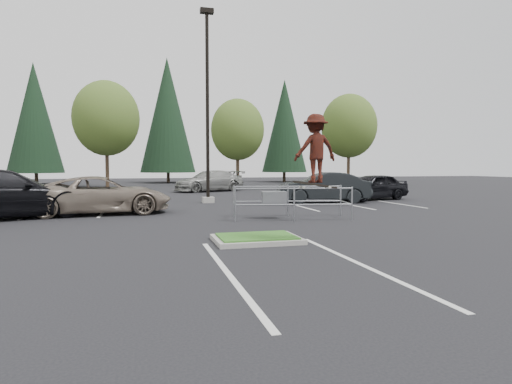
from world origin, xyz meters
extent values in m
plane|color=black|center=(0.00, 0.00, 0.00)|extent=(120.00, 120.00, 0.00)
cube|color=gray|center=(0.00, 0.00, 0.06)|extent=(2.20, 1.60, 0.12)
cube|color=#1F571B|center=(0.00, 0.00, 0.13)|extent=(1.95, 1.35, 0.05)
cube|color=silver|center=(-4.50, 9.00, 0.00)|extent=(0.12, 5.20, 0.01)
cube|color=silver|center=(-7.20, 9.00, 0.00)|extent=(0.12, 5.20, 0.01)
cube|color=silver|center=(4.50, 9.00, 0.00)|extent=(0.12, 5.20, 0.01)
cube|color=silver|center=(7.20, 9.00, 0.00)|extent=(0.12, 5.20, 0.01)
cube|color=silver|center=(9.90, 9.00, 0.00)|extent=(0.12, 5.20, 0.01)
cube|color=silver|center=(-1.35, -3.00, 0.00)|extent=(0.12, 6.00, 0.01)
cube|color=silver|center=(1.35, -3.00, 0.00)|extent=(0.12, 6.00, 0.01)
cube|color=gray|center=(0.50, 12.00, 0.15)|extent=(0.60, 0.60, 0.30)
cylinder|color=black|center=(0.50, 12.00, 5.00)|extent=(0.18, 0.18, 10.00)
cube|color=black|center=(0.50, 12.00, 10.00)|extent=(0.70, 0.35, 0.25)
cylinder|color=#38281C|center=(-6.00, 30.50, 1.75)|extent=(0.32, 0.32, 3.50)
ellipsoid|color=#366124|center=(-6.00, 30.50, 6.26)|extent=(5.89, 5.89, 6.77)
sphere|color=#366124|center=(-5.40, 30.20, 5.52)|extent=(3.68, 3.68, 3.68)
sphere|color=#366124|center=(-6.50, 30.90, 5.70)|extent=(4.05, 4.05, 4.05)
cylinder|color=#38281C|center=(6.00, 29.80, 1.52)|extent=(0.32, 0.32, 3.04)
ellipsoid|color=#366124|center=(6.00, 29.80, 5.44)|extent=(5.12, 5.12, 5.89)
sphere|color=#366124|center=(6.60, 29.50, 4.80)|extent=(3.20, 3.20, 3.20)
sphere|color=#366124|center=(5.50, 30.20, 4.96)|extent=(3.52, 3.52, 3.52)
cylinder|color=#38281C|center=(18.00, 30.30, 1.71)|extent=(0.32, 0.32, 3.42)
ellipsoid|color=#366124|center=(18.00, 30.30, 6.12)|extent=(5.76, 5.76, 6.62)
sphere|color=#366124|center=(18.60, 30.00, 5.40)|extent=(3.60, 3.60, 3.60)
sphere|color=#366124|center=(17.50, 30.70, 5.58)|extent=(3.96, 3.96, 3.96)
cylinder|color=#38281C|center=(-14.00, 40.00, 0.60)|extent=(0.36, 0.36, 1.20)
cone|color=black|center=(-14.00, 40.00, 7.10)|extent=(5.72, 5.72, 11.80)
cylinder|color=#38281C|center=(0.00, 40.50, 0.60)|extent=(0.36, 0.36, 1.20)
cone|color=black|center=(0.00, 40.50, 7.85)|extent=(6.38, 6.38, 13.30)
cylinder|color=#38281C|center=(14.00, 39.50, 0.60)|extent=(0.36, 0.36, 1.20)
cone|color=black|center=(14.00, 39.50, 6.85)|extent=(5.50, 5.50, 11.30)
cylinder|color=gray|center=(0.30, 4.08, 0.61)|extent=(0.06, 0.06, 1.21)
cylinder|color=gray|center=(0.56, 5.53, 0.61)|extent=(0.06, 0.06, 1.21)
cylinder|color=gray|center=(2.37, 3.71, 0.61)|extent=(0.06, 0.06, 1.21)
cylinder|color=gray|center=(2.63, 5.16, 0.61)|extent=(0.06, 0.06, 1.21)
cylinder|color=gray|center=(4.44, 3.34, 0.61)|extent=(0.06, 0.06, 1.21)
cylinder|color=gray|center=(4.70, 4.79, 0.61)|extent=(0.06, 0.06, 1.21)
cylinder|color=gray|center=(2.37, 3.71, 0.58)|extent=(4.16, 0.79, 0.05)
cylinder|color=gray|center=(2.37, 3.71, 1.16)|extent=(4.16, 0.79, 0.05)
cylinder|color=gray|center=(2.63, 5.16, 0.58)|extent=(4.16, 0.79, 0.05)
cylinder|color=gray|center=(2.63, 5.16, 1.16)|extent=(4.16, 0.79, 0.05)
cube|color=gray|center=(1.88, 4.55, 0.76)|extent=(0.98, 0.70, 0.51)
cube|color=black|center=(1.20, -1.00, 1.51)|extent=(1.10, 0.40, 0.20)
cylinder|color=beige|center=(0.87, -1.11, 1.45)|extent=(0.07, 0.04, 0.07)
cylinder|color=beige|center=(0.87, -0.89, 1.45)|extent=(0.07, 0.04, 0.07)
cylinder|color=beige|center=(1.53, -1.11, 1.45)|extent=(0.07, 0.04, 0.07)
cylinder|color=beige|center=(1.53, -0.89, 1.45)|extent=(0.07, 0.04, 0.07)
imported|color=#651C0D|center=(1.20, -1.00, 2.38)|extent=(1.12, 0.70, 1.65)
imported|color=gray|center=(-4.50, 7.80, 0.77)|extent=(5.74, 3.02, 1.54)
imported|color=black|center=(6.50, 10.59, 0.81)|extent=(5.13, 2.57, 1.62)
imported|color=black|center=(10.00, 11.50, 0.76)|extent=(4.78, 2.85, 1.52)
imported|color=gray|center=(2.15, 22.00, 0.80)|extent=(5.99, 4.26, 1.61)
camera|label=1|loc=(-2.81, -10.62, 1.96)|focal=30.00mm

